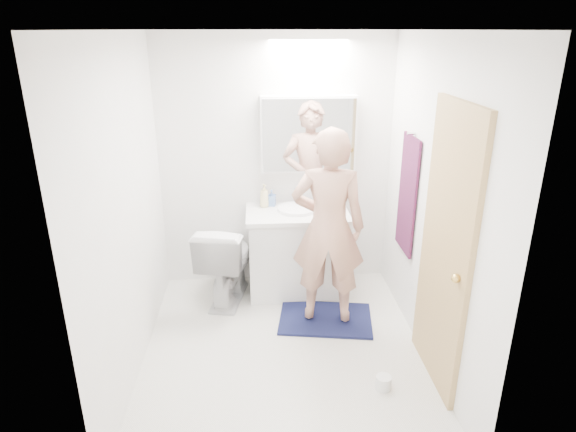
{
  "coord_description": "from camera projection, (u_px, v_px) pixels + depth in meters",
  "views": [
    {
      "loc": [
        -0.19,
        -3.3,
        2.4
      ],
      "look_at": [
        0.05,
        0.25,
        1.05
      ],
      "focal_mm": 30.69,
      "sensor_mm": 36.0,
      "label": 1
    }
  ],
  "objects": [
    {
      "name": "floor",
      "position": [
        284.0,
        349.0,
        3.94
      ],
      "size": [
        2.5,
        2.5,
        0.0
      ],
      "primitive_type": "plane",
      "color": "silver",
      "rests_on": "ground"
    },
    {
      "name": "ceiling",
      "position": [
        283.0,
        30.0,
        3.09
      ],
      "size": [
        2.5,
        2.5,
        0.0
      ],
      "primitive_type": "plane",
      "rotation": [
        3.14,
        0.0,
        0.0
      ],
      "color": "white",
      "rests_on": "floor"
    },
    {
      "name": "wall_back",
      "position": [
        276.0,
        164.0,
        4.68
      ],
      "size": [
        2.5,
        0.0,
        2.5
      ],
      "primitive_type": "plane",
      "rotation": [
        1.57,
        0.0,
        0.0
      ],
      "color": "white",
      "rests_on": "floor"
    },
    {
      "name": "wall_front",
      "position": [
        299.0,
        298.0,
        2.35
      ],
      "size": [
        2.5,
        0.0,
        2.5
      ],
      "primitive_type": "plane",
      "rotation": [
        -1.57,
        0.0,
        0.0
      ],
      "color": "white",
      "rests_on": "floor"
    },
    {
      "name": "wall_left",
      "position": [
        127.0,
        213.0,
        3.45
      ],
      "size": [
        0.0,
        2.5,
        2.5
      ],
      "primitive_type": "plane",
      "rotation": [
        1.57,
        0.0,
        1.57
      ],
      "color": "white",
      "rests_on": "floor"
    },
    {
      "name": "wall_right",
      "position": [
        434.0,
        206.0,
        3.59
      ],
      "size": [
        0.0,
        2.5,
        2.5
      ],
      "primitive_type": "plane",
      "rotation": [
        1.57,
        0.0,
        -1.57
      ],
      "color": "white",
      "rests_on": "floor"
    },
    {
      "name": "vanity_cabinet",
      "position": [
        297.0,
        253.0,
        4.72
      ],
      "size": [
        0.9,
        0.55,
        0.78
      ],
      "primitive_type": "cube",
      "color": "silver",
      "rests_on": "floor"
    },
    {
      "name": "countertop",
      "position": [
        297.0,
        213.0,
        4.57
      ],
      "size": [
        0.95,
        0.58,
        0.04
      ],
      "primitive_type": "cube",
      "color": "white",
      "rests_on": "vanity_cabinet"
    },
    {
      "name": "sink_basin",
      "position": [
        297.0,
        209.0,
        4.59
      ],
      "size": [
        0.36,
        0.36,
        0.03
      ],
      "primitive_type": "cylinder",
      "color": "white",
      "rests_on": "countertop"
    },
    {
      "name": "faucet",
      "position": [
        295.0,
        196.0,
        4.74
      ],
      "size": [
        0.02,
        0.02,
        0.16
      ],
      "primitive_type": "cylinder",
      "color": "silver",
      "rests_on": "countertop"
    },
    {
      "name": "medicine_cabinet",
      "position": [
        308.0,
        134.0,
        4.52
      ],
      "size": [
        0.88,
        0.14,
        0.7
      ],
      "primitive_type": "cube",
      "color": "white",
      "rests_on": "wall_back"
    },
    {
      "name": "mirror_panel",
      "position": [
        309.0,
        136.0,
        4.45
      ],
      "size": [
        0.84,
        0.01,
        0.66
      ],
      "primitive_type": "cube",
      "color": "silver",
      "rests_on": "medicine_cabinet"
    },
    {
      "name": "toilet",
      "position": [
        227.0,
        261.0,
        4.57
      ],
      "size": [
        0.58,
        0.84,
        0.78
      ],
      "primitive_type": "imported",
      "rotation": [
        0.0,
        0.0,
        2.94
      ],
      "color": "white",
      "rests_on": "floor"
    },
    {
      "name": "bath_rug",
      "position": [
        325.0,
        319.0,
        4.34
      ],
      "size": [
        0.87,
        0.67,
        0.02
      ],
      "primitive_type": "cube",
      "rotation": [
        0.0,
        0.0,
        -0.15
      ],
      "color": "#14183E",
      "rests_on": "floor"
    },
    {
      "name": "person",
      "position": [
        328.0,
        228.0,
        4.03
      ],
      "size": [
        0.66,
        0.49,
        1.67
      ],
      "primitive_type": "imported",
      "rotation": [
        0.0,
        0.0,
        2.99
      ],
      "color": "tan",
      "rests_on": "bath_rug"
    },
    {
      "name": "door",
      "position": [
        446.0,
        251.0,
        3.33
      ],
      "size": [
        0.04,
        0.8,
        2.0
      ],
      "primitive_type": "cube",
      "color": "tan",
      "rests_on": "wall_right"
    },
    {
      "name": "door_knob",
      "position": [
        456.0,
        278.0,
        3.06
      ],
      "size": [
        0.06,
        0.06,
        0.06
      ],
      "primitive_type": "sphere",
      "color": "gold",
      "rests_on": "door"
    },
    {
      "name": "towel",
      "position": [
        407.0,
        195.0,
        4.13
      ],
      "size": [
        0.02,
        0.42,
        1.0
      ],
      "primitive_type": "cube",
      "color": "#111437",
      "rests_on": "wall_right"
    },
    {
      "name": "towel_hook",
      "position": [
        411.0,
        133.0,
        3.95
      ],
      "size": [
        0.07,
        0.02,
        0.02
      ],
      "primitive_type": "cylinder",
      "rotation": [
        0.0,
        1.57,
        0.0
      ],
      "color": "silver",
      "rests_on": "wall_right"
    },
    {
      "name": "soap_bottle_a",
      "position": [
        264.0,
        196.0,
        4.64
      ],
      "size": [
        0.11,
        0.12,
        0.22
      ],
      "primitive_type": "imported",
      "rotation": [
        0.0,
        0.0,
        0.46
      ],
      "color": "beige",
      "rests_on": "countertop"
    },
    {
      "name": "soap_bottle_b",
      "position": [
        272.0,
        198.0,
        4.69
      ],
      "size": [
        0.09,
        0.09,
        0.16
      ],
      "primitive_type": "imported",
      "rotation": [
        0.0,
        0.0,
        -0.25
      ],
      "color": "#5B82C4",
      "rests_on": "countertop"
    },
    {
      "name": "toothbrush_cup",
      "position": [
        324.0,
        200.0,
        4.71
      ],
      "size": [
        0.12,
        0.12,
        0.1
      ],
      "primitive_type": "imported",
      "rotation": [
        0.0,
        0.0,
        -0.1
      ],
      "color": "#4057C0",
      "rests_on": "countertop"
    },
    {
      "name": "toilet_paper_roll",
      "position": [
        383.0,
        383.0,
        3.5
      ],
      "size": [
        0.11,
        0.11,
        0.1
      ],
      "primitive_type": "cylinder",
      "color": "white",
      "rests_on": "floor"
    }
  ]
}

